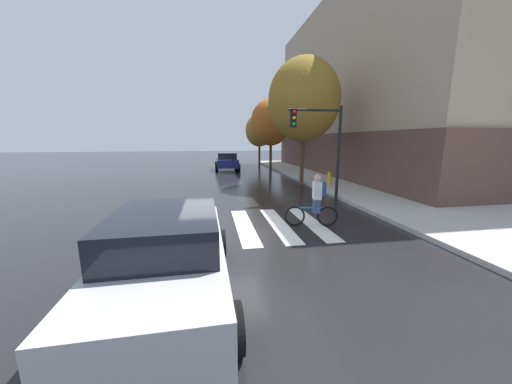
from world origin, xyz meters
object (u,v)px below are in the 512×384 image
Objects in this scene: sedan_near at (168,254)px; street_tree_far at (259,131)px; traffic_light_near at (322,137)px; fire_hydrant at (329,178)px; sedan_mid at (227,161)px; cyclist at (316,201)px; street_tree_mid at (271,122)px; street_tree_near at (304,100)px.

street_tree_far is at bearing 76.21° from sedan_near.
traffic_light_near is at bearing -92.18° from street_tree_far.
fire_hydrant is 0.14× the size of street_tree_far.
sedan_mid is at bearing -126.67° from street_tree_far.
traffic_light_near reaches higher than cyclist.
street_tree_mid is at bearing -16.12° from sedan_mid.
traffic_light_near is 0.56× the size of street_tree_near.
street_tree_mid is (0.55, 12.52, 1.40)m from traffic_light_near.
street_tree_far reaches higher than fire_hydrant.
street_tree_far is (6.37, 25.97, 2.94)m from sedan_near.
cyclist is at bearing -106.13° from street_tree_near.
sedan_near reaches higher than sedan_mid.
sedan_mid is 11.66m from fire_hydrant.
street_tree_near is (4.02, -9.21, 4.23)m from sedan_mid.
traffic_light_near is 0.67× the size of street_tree_mid.
cyclist reaches higher than sedan_near.
cyclist is 16.49m from street_tree_mid.
cyclist is (1.73, -17.11, 0.02)m from sedan_mid.
street_tree_mid is (-0.14, 8.09, -0.79)m from street_tree_near.
cyclist is at bearing -95.89° from street_tree_far.
traffic_light_near is 4.46m from fire_hydrant.
cyclist is at bearing -97.65° from street_tree_mid.
street_tree_mid reaches higher than traffic_light_near.
fire_hydrant is at bearing -81.37° from street_tree_mid.
sedan_near is at bearing -129.41° from traffic_light_near.
cyclist is at bearing -84.22° from sedan_mid.
street_tree_mid is (-1.41, 9.27, 3.73)m from fire_hydrant.
street_tree_near is (6.33, 11.31, 4.23)m from sedan_near.
fire_hydrant is at bearing -85.57° from street_tree_far.
street_tree_far is at bearing 94.43° from fire_hydrant.
street_tree_mid is 6.59m from street_tree_far.
sedan_mid is 5.31m from street_tree_mid.
traffic_light_near reaches higher than sedan_mid.
street_tree_near is 14.72m from street_tree_far.
street_tree_near reaches higher than sedan_near.
street_tree_mid is at bearing 82.35° from cyclist.
cyclist reaches higher than sedan_mid.
fire_hydrant is 16.21m from street_tree_far.
traffic_light_near is (5.65, 6.87, 2.04)m from sedan_near.
fire_hydrant is (7.60, 10.13, -0.29)m from sedan_near.
sedan_mid is at bearing 83.56° from sedan_near.
sedan_mid is at bearing 95.78° from cyclist.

